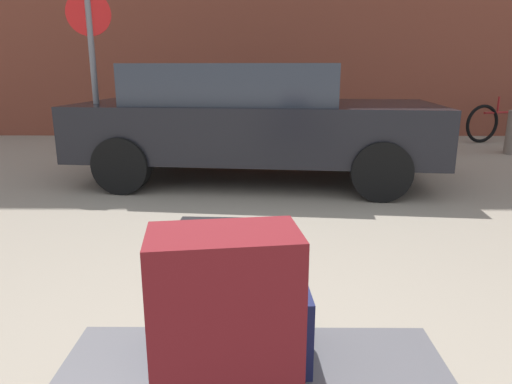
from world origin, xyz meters
TOP-DOWN VIEW (x-y plane):
  - duffel_bag_navy_center at (-0.07, 0.17)m, footprint 0.55×0.34m
  - suitcase_maroon_front_right at (-0.08, -0.09)m, footprint 0.47×0.31m
  - duffel_bag_black_topmost_pile at (-0.07, 0.17)m, footprint 0.41×0.28m
  - parked_car at (-0.08, 4.46)m, footprint 4.46×2.26m
  - bicycle_leaning at (4.74, 7.66)m, footprint 1.70×0.57m
  - bollard_kerb_near at (2.70, 6.29)m, footprint 0.27×0.27m
  - no_parking_sign at (-1.94, 4.30)m, footprint 0.49×0.15m

SIDE VIEW (x-z plane):
  - bollard_kerb_near at x=2.70m, z-range 0.00..0.71m
  - bicycle_leaning at x=4.74m, z-range -0.11..0.85m
  - duffel_bag_navy_center at x=-0.07m, z-range 0.34..0.62m
  - suitcase_maroon_front_right at x=-0.08m, z-range 0.34..0.92m
  - duffel_bag_black_topmost_pile at x=-0.07m, z-range 0.62..0.83m
  - parked_car at x=-0.08m, z-range 0.05..1.47m
  - no_parking_sign at x=-1.94m, z-range 0.27..2.50m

